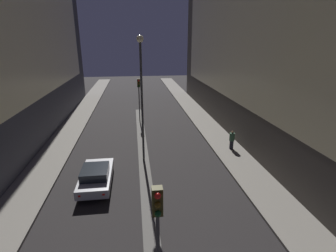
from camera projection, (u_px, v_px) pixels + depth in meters
building_right at (267, 21)px, 23.36m from camera, size 6.01×41.28×21.15m
median_strip at (144, 157)px, 20.86m from camera, size 0.81×30.01×0.10m
traffic_light_near at (158, 226)px, 7.84m from camera, size 0.32×0.42×4.84m
traffic_light_mid at (139, 91)px, 28.73m from camera, size 0.32×0.42×4.84m
street_lamp at (141, 85)px, 18.34m from camera, size 0.48×0.48×9.15m
car_left_lane at (96, 176)px, 16.65m from camera, size 1.90×4.33×1.38m
pedestrian_on_right_sidewalk at (232, 140)px, 21.99m from camera, size 0.43×0.43×1.61m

